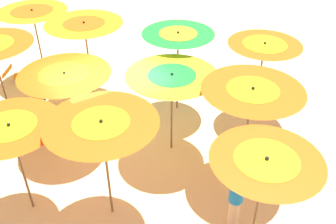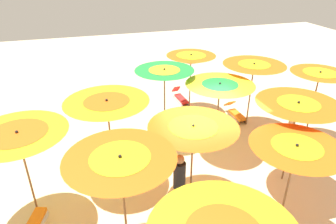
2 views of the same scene
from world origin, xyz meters
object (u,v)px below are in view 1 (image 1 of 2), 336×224
object	(u,v)px
beach_umbrella_6	(65,79)
beach_umbrella_10	(11,132)
beach_umbrella_1	(178,39)
lounger_2	(267,100)
beach_umbrella_4	(252,95)
beach_umbrella_5	(172,81)
beach_umbrella_0	(264,50)
lounger_1	(25,75)
beach_umbrella_2	(85,29)
beachgoer_0	(42,110)
beachgoer_1	(236,197)
beach_umbrella_9	(102,130)
beach_umbrella_3	(33,16)
beach_umbrella_8	(265,166)
lounger_0	(255,154)

from	to	relation	value
beach_umbrella_6	beach_umbrella_10	world-z (taller)	beach_umbrella_10
beach_umbrella_1	beach_umbrella_10	bearing A→B (deg)	17.01
beach_umbrella_1	lounger_2	xyz separation A→B (m)	(-2.40, 1.43, -2.10)
beach_umbrella_4	beach_umbrella_6	distance (m)	4.54
beach_umbrella_1	beach_umbrella_5	bearing A→B (deg)	51.58
beach_umbrella_0	lounger_2	bearing A→B (deg)	-165.94
beach_umbrella_5	lounger_1	xyz separation A→B (m)	(2.29, -5.76, -1.88)
beach_umbrella_0	beach_umbrella_2	world-z (taller)	beach_umbrella_2
beach_umbrella_1	lounger_2	size ratio (longest dim) A/B	1.90
beach_umbrella_2	lounger_1	size ratio (longest dim) A/B	1.90
beach_umbrella_1	beach_umbrella_2	size ratio (longest dim) A/B	1.01
beachgoer_0	beachgoer_1	xyz separation A→B (m)	(-2.36, 5.06, -0.07)
beach_umbrella_6	lounger_2	world-z (taller)	beach_umbrella_6
beach_umbrella_4	beachgoer_0	bearing A→B (deg)	-48.00
beach_umbrella_2	beach_umbrella_10	world-z (taller)	beach_umbrella_2
beach_umbrella_9	beach_umbrella_1	bearing A→B (deg)	-143.19
beach_umbrella_1	beach_umbrella_4	bearing A→B (deg)	85.19
beachgoer_0	beachgoer_1	distance (m)	5.58
beach_umbrella_3	beach_umbrella_4	world-z (taller)	beach_umbrella_4
beach_umbrella_1	lounger_2	distance (m)	3.50
beach_umbrella_4	lounger_2	xyz separation A→B (m)	(-2.67, -1.81, -2.10)
lounger_1	beachgoer_1	distance (m)	8.84
beach_umbrella_0	beach_umbrella_4	bearing A→B (deg)	39.52
beach_umbrella_0	lounger_2	world-z (taller)	beach_umbrella_0
beach_umbrella_4	beachgoer_0	world-z (taller)	beach_umbrella_4
beach_umbrella_5	beach_umbrella_8	world-z (taller)	beach_umbrella_8
beach_umbrella_4	lounger_2	distance (m)	3.85
beach_umbrella_2	beach_umbrella_4	bearing A→B (deg)	106.63
beach_umbrella_1	beach_umbrella_4	distance (m)	3.25
beach_umbrella_5	beach_umbrella_6	bearing A→B (deg)	-39.33
beach_umbrella_8	beach_umbrella_0	bearing A→B (deg)	-134.39
beach_umbrella_10	beach_umbrella_1	bearing A→B (deg)	-162.99
beach_umbrella_8	beachgoer_0	xyz separation A→B (m)	(2.27, -5.68, -1.33)
beach_umbrella_8	beach_umbrella_9	xyz separation A→B (m)	(1.92, -2.35, 0.05)
beach_umbrella_2	beach_umbrella_6	distance (m)	2.40
lounger_0	lounger_2	bearing A→B (deg)	-143.36
beach_umbrella_9	beachgoer_0	bearing A→B (deg)	-83.99
beach_umbrella_1	beach_umbrella_8	world-z (taller)	beach_umbrella_1
beach_umbrella_6	lounger_0	world-z (taller)	beach_umbrella_6
beach_umbrella_6	beach_umbrella_8	xyz separation A→B (m)	(-1.66, 5.14, 0.30)
lounger_2	beachgoer_1	distance (m)	4.90
beach_umbrella_6	beach_umbrella_2	bearing A→B (deg)	-124.92
beach_umbrella_8	beachgoer_0	distance (m)	6.26
beach_umbrella_3	beach_umbrella_9	distance (m)	6.86
beach_umbrella_2	lounger_0	xyz separation A→B (m)	(-2.20, 5.21, -2.06)
beach_umbrella_5	beach_umbrella_0	bearing A→B (deg)	178.08
lounger_0	beach_umbrella_4	bearing A→B (deg)	12.62
beach_umbrella_6	beach_umbrella_9	distance (m)	2.82
beachgoer_0	lounger_1	bearing A→B (deg)	102.21
beach_umbrella_3	beach_umbrella_8	size ratio (longest dim) A/B	0.98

